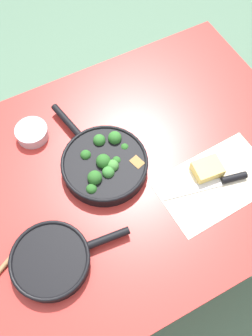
# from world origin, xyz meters

# --- Properties ---
(ground_plane) EXTENTS (14.00, 14.00, 0.00)m
(ground_plane) POSITION_xyz_m (0.00, 0.00, 0.00)
(ground_plane) COLOR #51755B
(dining_table_red) EXTENTS (1.29, 0.95, 0.73)m
(dining_table_red) POSITION_xyz_m (0.00, 0.00, 0.66)
(dining_table_red) COLOR #B72D28
(dining_table_red) RESTS_ON ground_plane
(skillet_broccoli) EXTENTS (0.29, 0.44, 0.08)m
(skillet_broccoli) POSITION_xyz_m (-0.06, 0.04, 0.76)
(skillet_broccoli) COLOR black
(skillet_broccoli) RESTS_ON dining_table_red
(skillet_eggs) EXTENTS (0.36, 0.23, 0.04)m
(skillet_eggs) POSITION_xyz_m (-0.33, -0.17, 0.76)
(skillet_eggs) COLOR black
(skillet_eggs) RESTS_ON dining_table_red
(wooden_spoon) EXTENTS (0.35, 0.19, 0.02)m
(wooden_spoon) POSITION_xyz_m (-0.47, -0.12, 0.74)
(wooden_spoon) COLOR #996B42
(wooden_spoon) RESTS_ON dining_table_red
(parchment_sheet) EXTENTS (0.39, 0.25, 0.00)m
(parchment_sheet) POSITION_xyz_m (0.24, -0.18, 0.73)
(parchment_sheet) COLOR beige
(parchment_sheet) RESTS_ON dining_table_red
(grater_knife) EXTENTS (0.29, 0.09, 0.02)m
(grater_knife) POSITION_xyz_m (0.24, -0.18, 0.74)
(grater_knife) COLOR silver
(grater_knife) RESTS_ON dining_table_red
(cheese_block) EXTENTS (0.10, 0.08, 0.04)m
(cheese_block) POSITION_xyz_m (0.23, -0.13, 0.75)
(cheese_block) COLOR #E0C15B
(cheese_block) RESTS_ON dining_table_red
(prep_bowl_steel) EXTENTS (0.11, 0.11, 0.04)m
(prep_bowl_steel) POSITION_xyz_m (-0.22, 0.28, 0.75)
(prep_bowl_steel) COLOR #B7B7BC
(prep_bowl_steel) RESTS_ON dining_table_red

